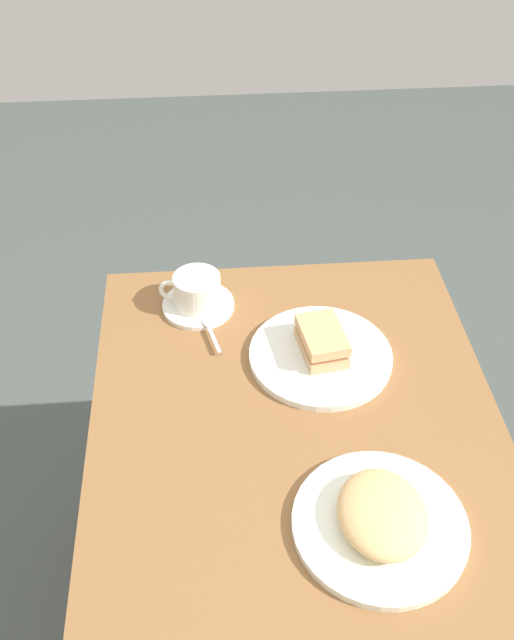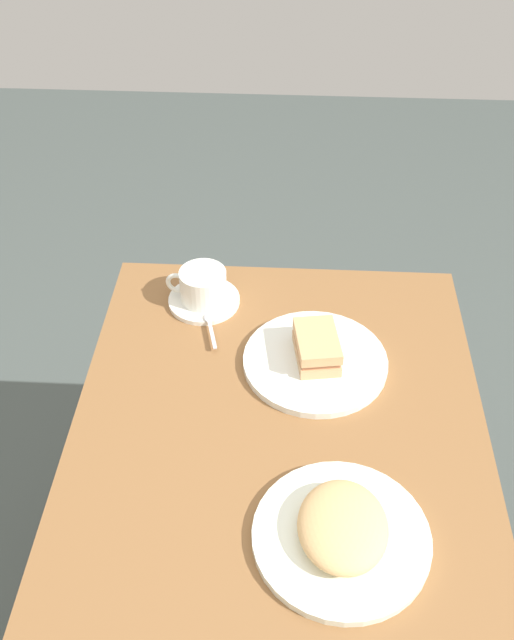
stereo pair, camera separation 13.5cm
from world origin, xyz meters
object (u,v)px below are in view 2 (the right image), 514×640
dining_table (275,529)px  sandwich_plate (315,361)px  spoon (210,324)px  coffee_saucer (204,300)px  coffee_cup (202,285)px  side_plate (341,537)px  sandwich_front (317,347)px

dining_table → sandwich_plate: bearing=-12.6°
dining_table → spoon: spoon is taller
sandwich_plate → spoon: 0.22m
coffee_saucer → coffee_cup: 0.04m
spoon → side_plate: 0.50m
spoon → side_plate: bearing=-151.7°
sandwich_front → coffee_saucer: sandwich_front is taller
coffee_saucer → coffee_cup: size_ratio=1.17×
side_plate → coffee_saucer: bearing=26.3°
coffee_saucer → sandwich_front: bearing=-125.4°
sandwich_plate → coffee_cup: size_ratio=2.16×
sandwich_plate → side_plate: same height
coffee_cup → sandwich_front: bearing=-125.2°
coffee_cup → sandwich_plate: bearing=-126.1°
sandwich_plate → coffee_saucer: sandwich_plate is taller
coffee_saucer → side_plate: 0.57m
sandwich_plate → side_plate: bearing=-174.3°
sandwich_plate → coffee_cup: coffee_cup is taller
coffee_saucer → coffee_cup: coffee_cup is taller
sandwich_front → coffee_cup: (0.16, 0.22, 0.01)m
dining_table → coffee_cup: 0.49m
dining_table → coffee_saucer: coffee_saucer is taller
sandwich_plate → spoon: bearing=67.5°
sandwich_front → side_plate: (-0.36, -0.03, -0.03)m
sandwich_front → coffee_saucer: 0.27m
sandwich_plate → coffee_saucer: (0.16, 0.22, -0.00)m
dining_table → sandwich_front: 0.32m
dining_table → coffee_cup: bearing=20.3°
spoon → side_plate: spoon is taller
coffee_cup → spoon: 0.09m
dining_table → sandwich_front: size_ratio=9.21×
coffee_saucer → spoon: (-0.08, -0.02, 0.01)m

